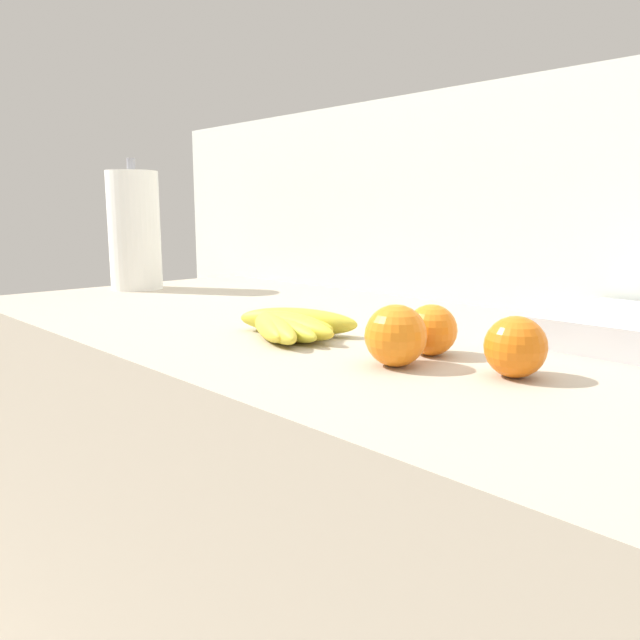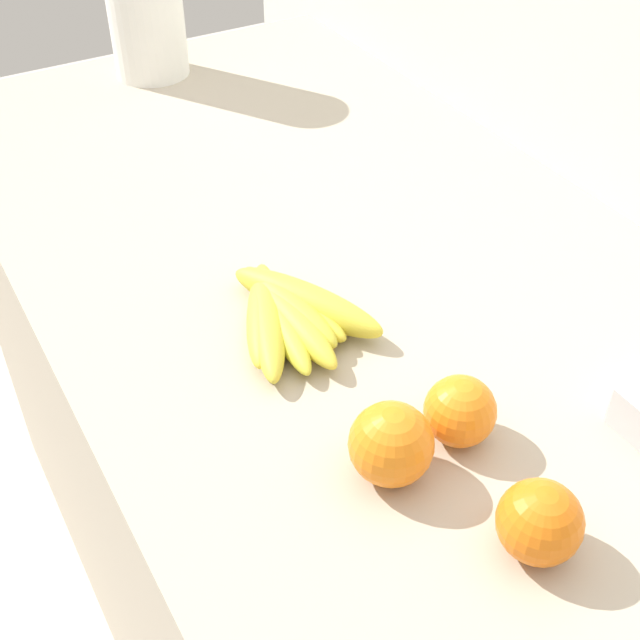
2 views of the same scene
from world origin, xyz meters
name	(u,v)px [view 2 (image 2 of 2)]	position (x,y,z in m)	size (l,w,h in m)	color
counter	(401,566)	(0.00, 0.00, 0.43)	(1.82, 0.74, 0.86)	#ADA08C
wall_back	(640,357)	(0.00, 0.40, 0.65)	(2.22, 0.06, 1.30)	silver
banana_bunch	(285,311)	(-0.10, -0.12, 0.88)	(0.20, 0.17, 0.04)	gold
orange_back_right	(391,444)	(0.14, -0.14, 0.90)	(0.08, 0.08, 0.08)	orange
orange_far_right	(540,522)	(0.27, -0.08, 0.90)	(0.07, 0.07, 0.07)	orange
orange_right	(460,411)	(0.13, -0.06, 0.90)	(0.07, 0.07, 0.07)	orange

